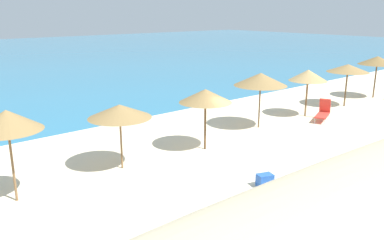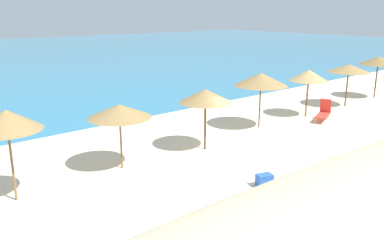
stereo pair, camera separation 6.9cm
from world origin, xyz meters
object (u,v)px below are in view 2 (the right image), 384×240
Objects in this scene: beach_umbrella_3 at (119,111)px; lounge_chair_0 at (324,112)px; beach_umbrella_2 at (7,120)px; beach_umbrella_7 at (349,68)px; beach_umbrella_4 at (205,96)px; beach_umbrella_5 at (261,79)px; beach_umbrella_8 at (378,61)px; cooler_box at (264,180)px; beach_umbrella_6 at (309,75)px.

beach_umbrella_3 is 1.56× the size of lounge_chair_0.
beach_umbrella_7 is (19.67, 0.08, -0.24)m from beach_umbrella_2.
beach_umbrella_3 is at bearing 173.88° from beach_umbrella_4.
lounge_chair_0 is at bearing -20.43° from beach_umbrella_5.
beach_umbrella_7 reaches higher than lounge_chair_0.
beach_umbrella_2 is 3.91m from beach_umbrella_3.
beach_umbrella_4 is at bearing -171.20° from beach_umbrella_5.
beach_umbrella_8 is at bearing -1.50° from beach_umbrella_5.
beach_umbrella_7 is at bearing 18.80° from cooler_box.
cooler_box is at bearing -161.20° from beach_umbrella_7.
cooler_box is (-16.82, -4.46, -2.31)m from beach_umbrella_8.
cooler_box is at bearing -137.82° from beach_umbrella_5.
beach_umbrella_7 is 4.57m from lounge_chair_0.
lounge_chair_0 is (11.75, -1.11, -1.75)m from beach_umbrella_3.
lounge_chair_0 is (-7.90, -1.06, -2.07)m from beach_umbrella_8.
beach_umbrella_6 is (8.04, 0.47, -0.02)m from beach_umbrella_4.
beach_umbrella_2 is at bearing -179.10° from beach_umbrella_6.
beach_umbrella_4 reaches higher than beach_umbrella_3.
cooler_box is at bearing -103.58° from beach_umbrella_4.
beach_umbrella_7 is at bearing -97.83° from lounge_chair_0.
beach_umbrella_7 is at bearing -179.25° from beach_umbrella_8.
beach_umbrella_7 is 1.65× the size of lounge_chair_0.
beach_umbrella_8 reaches higher than beach_umbrella_3.
beach_umbrella_2 is 15.81m from lounge_chair_0.
beach_umbrella_6 is 4.97× the size of cooler_box.
beach_umbrella_4 is at bearing -1.68° from beach_umbrella_2.
beach_umbrella_5 is 5.29× the size of cooler_box.
beach_umbrella_4 is at bearing 76.42° from cooler_box.
beach_umbrella_8 is (3.87, 0.05, 0.17)m from beach_umbrella_7.
beach_umbrella_4 is at bearing 63.04° from lounge_chair_0.
beach_umbrella_7 is at bearing -0.38° from beach_umbrella_3.
beach_umbrella_5 is 4.39m from lounge_chair_0.
lounge_chair_0 reaches higher than cooler_box.
beach_umbrella_8 is at bearing 14.85° from cooler_box.
beach_umbrella_6 is at bearing 179.15° from beach_umbrella_8.
beach_umbrella_8 is (11.56, -0.30, 0.06)m from beach_umbrella_5.
beach_umbrella_5 is at bearing 8.80° from beach_umbrella_4.
beach_umbrella_2 reaches higher than beach_umbrella_4.
beach_umbrella_5 is at bearing 1.77° from beach_umbrella_3.
beach_umbrella_4 is (3.82, -0.41, 0.11)m from beach_umbrella_3.
beach_umbrella_7 is (11.96, 0.31, 0.04)m from beach_umbrella_4.
beach_umbrella_6 is at bearing -2.84° from beach_umbrella_5.
beach_umbrella_5 is 1.77× the size of lounge_chair_0.
beach_umbrella_2 is 1.12× the size of beach_umbrella_7.
beach_umbrella_5 is 1.07× the size of beach_umbrella_7.
beach_umbrella_3 is 11.86m from beach_umbrella_6.
beach_umbrella_6 is (11.86, 0.06, 0.09)m from beach_umbrella_3.
beach_umbrella_3 is at bearing 2.72° from beach_umbrella_2.
beach_umbrella_3 is 5.69m from cooler_box.
beach_umbrella_3 is at bearing -178.23° from beach_umbrella_5.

